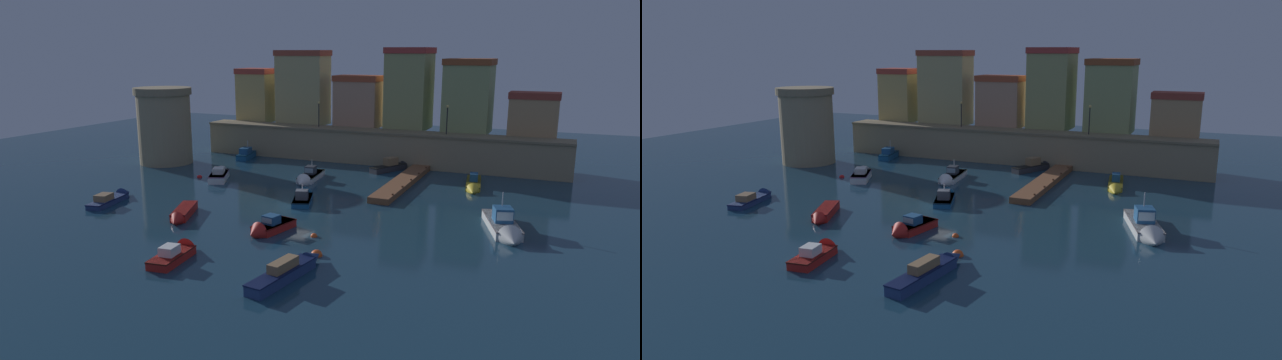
{
  "view_description": "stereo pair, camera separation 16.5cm",
  "coord_description": "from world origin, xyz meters",
  "views": [
    {
      "loc": [
        20.42,
        -41.31,
        12.94
      ],
      "look_at": [
        0.0,
        5.13,
        1.2
      ],
      "focal_mm": 31.45,
      "sensor_mm": 36.0,
      "label": 1
    },
    {
      "loc": [
        20.57,
        -41.25,
        12.94
      ],
      "look_at": [
        0.0,
        5.13,
        1.2
      ],
      "focal_mm": 31.45,
      "sensor_mm": 36.0,
      "label": 2
    }
  ],
  "objects": [
    {
      "name": "old_town_backdrop",
      "position": [
        -0.45,
        24.39,
        7.82
      ],
      "size": [
        39.6,
        5.74,
        9.64
      ],
      "color": "tan",
      "rests_on": "ground"
    },
    {
      "name": "ground_plane",
      "position": [
        0.0,
        0.0,
        0.0
      ],
      "size": [
        114.23,
        114.23,
        0.0
      ],
      "primitive_type": "plane",
      "color": "#19384C"
    },
    {
      "name": "moored_boat_2",
      "position": [
        1.28,
        -7.29,
        0.38
      ],
      "size": [
        2.41,
        4.52,
        1.69
      ],
      "rotation": [
        0.0,
        0.0,
        -1.77
      ],
      "color": "red",
      "rests_on": "ground"
    },
    {
      "name": "moored_boat_7",
      "position": [
        6.42,
        -13.92,
        0.44
      ],
      "size": [
        2.03,
        7.07,
        1.44
      ],
      "rotation": [
        0.0,
        0.0,
        1.44
      ],
      "color": "navy",
      "rests_on": "ground"
    },
    {
      "name": "moored_boat_1",
      "position": [
        -2.99,
        8.85,
        0.38
      ],
      "size": [
        2.36,
        6.33,
        2.49
      ],
      "rotation": [
        0.0,
        0.0,
        -1.44
      ],
      "color": "white",
      "rests_on": "ground"
    },
    {
      "name": "quay_wall",
      "position": [
        0.0,
        20.6,
        1.97
      ],
      "size": [
        43.38,
        3.43,
        3.92
      ],
      "color": "#9E8966",
      "rests_on": "ground"
    },
    {
      "name": "moored_boat_5",
      "position": [
        -1.51,
        -14.06,
        0.36
      ],
      "size": [
        1.99,
        4.71,
        1.55
      ],
      "rotation": [
        0.0,
        0.0,
        1.69
      ],
      "color": "red",
      "rests_on": "ground"
    },
    {
      "name": "moored_boat_8",
      "position": [
        -0.16,
        1.85,
        0.34
      ],
      "size": [
        3.05,
        5.19,
        2.17
      ],
      "rotation": [
        0.0,
        0.0,
        1.91
      ],
      "color": "#195689",
      "rests_on": "ground"
    },
    {
      "name": "quay_lamp_0",
      "position": [
        -6.95,
        20.6,
        6.0
      ],
      "size": [
        0.32,
        0.32,
        3.08
      ],
      "color": "black",
      "rests_on": "quay_wall"
    },
    {
      "name": "moored_boat_11",
      "position": [
        3.39,
        17.53,
        0.48
      ],
      "size": [
        3.75,
        5.82,
        1.69
      ],
      "rotation": [
        0.0,
        0.0,
        1.09
      ],
      "color": "#333338",
      "rests_on": "ground"
    },
    {
      "name": "moored_boat_9",
      "position": [
        12.84,
        12.71,
        0.31
      ],
      "size": [
        2.21,
        7.15,
        1.62
      ],
      "rotation": [
        0.0,
        0.0,
        -1.44
      ],
      "color": "gold",
      "rests_on": "ground"
    },
    {
      "name": "mooring_buoy_2",
      "position": [
        4.74,
        -6.71,
        0.0
      ],
      "size": [
        0.5,
        0.5,
        0.5
      ],
      "primitive_type": "sphere",
      "color": "#EA4C19",
      "rests_on": "ground"
    },
    {
      "name": "moored_boat_6",
      "position": [
        -6.71,
        -6.8,
        0.34
      ],
      "size": [
        3.26,
        5.54,
        1.15
      ],
      "rotation": [
        0.0,
        0.0,
        -1.17
      ],
      "color": "red",
      "rests_on": "ground"
    },
    {
      "name": "moored_boat_10",
      "position": [
        -11.8,
        6.25,
        0.46
      ],
      "size": [
        3.54,
        5.21,
        1.7
      ],
      "rotation": [
        0.0,
        0.0,
        2.01
      ],
      "color": "white",
      "rests_on": "ground"
    },
    {
      "name": "pier_dock",
      "position": [
        6.25,
        11.16,
        0.28
      ],
      "size": [
        1.92,
        15.77,
        0.7
      ],
      "color": "brown",
      "rests_on": "ground"
    },
    {
      "name": "mooring_buoy_0",
      "position": [
        6.45,
        -10.11,
        0.0
      ],
      "size": [
        0.79,
        0.79,
        0.79
      ],
      "primitive_type": "sphere",
      "color": "#EA4C19",
      "rests_on": "ground"
    },
    {
      "name": "fortress_tower",
      "position": [
        -22.36,
        10.9,
        4.47
      ],
      "size": [
        6.56,
        6.56,
        8.81
      ],
      "color": "#9E8966",
      "rests_on": "ground"
    },
    {
      "name": "mooring_buoy_1",
      "position": [
        -14.11,
        5.88,
        0.0
      ],
      "size": [
        0.54,
        0.54,
        0.54
      ],
      "primitive_type": "sphere",
      "color": "red",
      "rests_on": "ground"
    },
    {
      "name": "moored_boat_3",
      "position": [
        17.09,
        -0.56,
        0.48
      ],
      "size": [
        3.92,
        7.54,
        3.33
      ],
      "rotation": [
        0.0,
        0.0,
        -1.27
      ],
      "color": "silver",
      "rests_on": "ground"
    },
    {
      "name": "moored_boat_4",
      "position": [
        -15.32,
        17.93,
        0.48
      ],
      "size": [
        2.4,
        5.9,
        2.41
      ],
      "rotation": [
        0.0,
        0.0,
        1.77
      ],
      "color": "#195689",
      "rests_on": "ground"
    },
    {
      "name": "quay_lamp_1",
      "position": [
        8.48,
        20.6,
        6.09
      ],
      "size": [
        0.32,
        0.32,
        3.23
      ],
      "color": "black",
      "rests_on": "quay_wall"
    },
    {
      "name": "moored_boat_0",
      "position": [
        -15.38,
        -5.07,
        0.32
      ],
      "size": [
        2.43,
        5.91,
        1.41
      ],
      "rotation": [
        0.0,
        0.0,
        1.77
      ],
      "color": "navy",
      "rests_on": "ground"
    }
  ]
}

